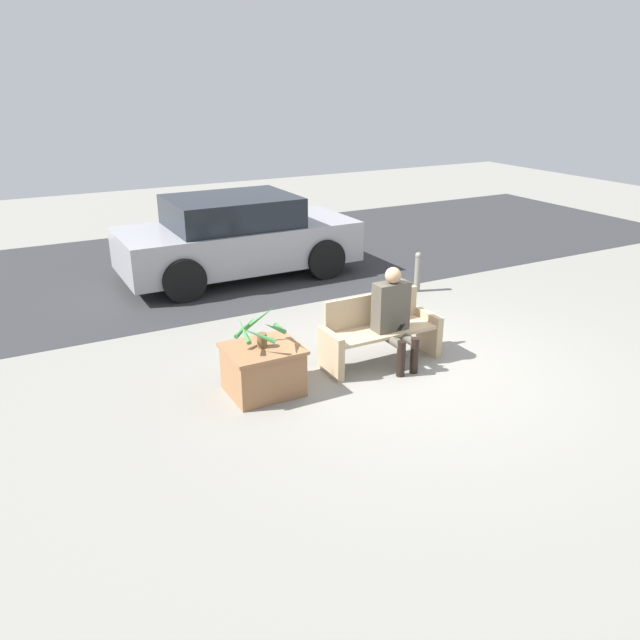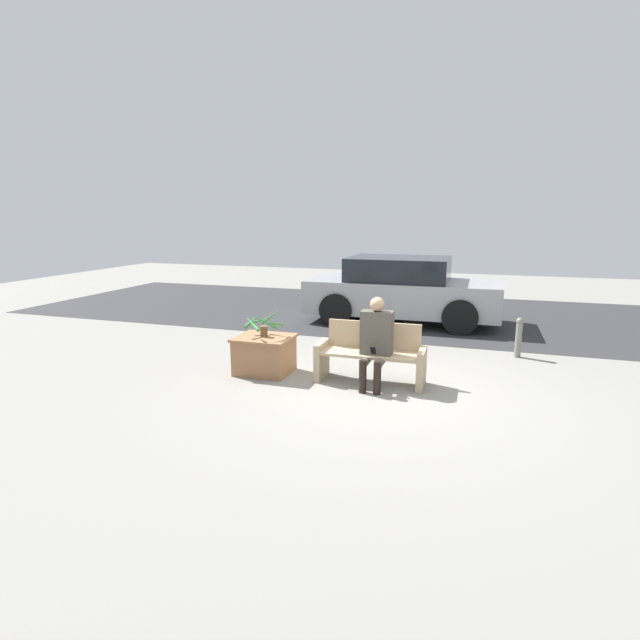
{
  "view_description": "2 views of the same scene",
  "coord_description": "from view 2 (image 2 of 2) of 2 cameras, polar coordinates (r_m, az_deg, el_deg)",
  "views": [
    {
      "loc": [
        -4.36,
        -5.68,
        3.41
      ],
      "look_at": [
        -1.08,
        0.4,
        0.71
      ],
      "focal_mm": 35.0,
      "sensor_mm": 36.0,
      "label": 1
    },
    {
      "loc": [
        1.18,
        -6.43,
        2.37
      ],
      "look_at": [
        -1.09,
        0.59,
        0.82
      ],
      "focal_mm": 28.0,
      "sensor_mm": 36.0,
      "label": 2
    }
  ],
  "objects": [
    {
      "name": "potted_plant",
      "position": [
        7.56,
        -6.55,
        -0.34
      ],
      "size": [
        0.59,
        0.63,
        0.43
      ],
      "color": "brown",
      "rests_on": "planter_box"
    },
    {
      "name": "planter_box",
      "position": [
        7.67,
        -6.37,
        -3.81
      ],
      "size": [
        0.84,
        0.73,
        0.57
      ],
      "color": "#936642",
      "rests_on": "ground_plane"
    },
    {
      "name": "person_seated",
      "position": [
        6.98,
        6.39,
        -2.07
      ],
      "size": [
        0.44,
        0.56,
        1.27
      ],
      "color": "#4C473D",
      "rests_on": "ground_plane"
    },
    {
      "name": "road_surface",
      "position": [
        12.44,
        12.15,
        0.65
      ],
      "size": [
        20.0,
        6.0,
        0.01
      ],
      "primitive_type": "cube",
      "color": "#2D2D30",
      "rests_on": "ground_plane"
    },
    {
      "name": "parked_car",
      "position": [
        11.33,
        9.31,
        3.4
      ],
      "size": [
        4.19,
        1.98,
        1.46
      ],
      "color": "#99999E",
      "rests_on": "ground_plane"
    },
    {
      "name": "bench",
      "position": [
        7.23,
        5.84,
        -4.0
      ],
      "size": [
        1.55,
        0.52,
        0.85
      ],
      "color": "tan",
      "rests_on": "ground_plane"
    },
    {
      "name": "bollard_post",
      "position": [
        9.08,
        21.76,
        -1.76
      ],
      "size": [
        0.12,
        0.12,
        0.69
      ],
      "color": "slate",
      "rests_on": "ground_plane"
    },
    {
      "name": "ground_plane",
      "position": [
        6.95,
        7.14,
        -8.13
      ],
      "size": [
        30.0,
        30.0,
        0.0
      ],
      "primitive_type": "plane",
      "color": "gray"
    }
  ]
}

